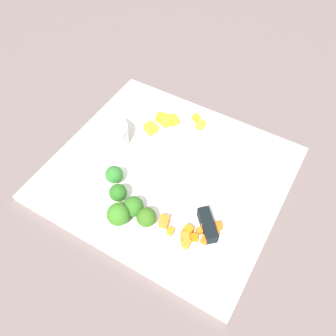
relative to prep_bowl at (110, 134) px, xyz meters
name	(u,v)px	position (x,y,z in m)	size (l,w,h in m)	color
ground_plane	(168,175)	(-0.14, 0.01, -0.03)	(4.00, 4.00, 0.00)	#6A5C59
cutting_board	(168,173)	(-0.14, 0.01, -0.03)	(0.43, 0.38, 0.01)	white
prep_bowl	(110,134)	(0.00, 0.00, 0.00)	(0.08, 0.08, 0.04)	#B7BFC0
chef_knife	(195,189)	(-0.20, 0.02, -0.01)	(0.24, 0.26, 0.02)	silver
carrot_dice_0	(186,243)	(-0.24, 0.12, -0.02)	(0.01, 0.01, 0.01)	orange
carrot_dice_1	(194,238)	(-0.25, 0.11, -0.02)	(0.01, 0.01, 0.01)	orange
carrot_dice_2	(200,231)	(-0.25, 0.09, -0.02)	(0.01, 0.01, 0.01)	orange
carrot_dice_3	(188,230)	(-0.23, 0.10, -0.01)	(0.01, 0.01, 0.01)	orange
carrot_dice_4	(207,225)	(-0.26, 0.08, -0.01)	(0.02, 0.02, 0.02)	orange
carrot_dice_5	(170,231)	(-0.21, 0.12, -0.02)	(0.01, 0.01, 0.01)	orange
carrot_dice_6	(185,236)	(-0.23, 0.11, -0.02)	(0.01, 0.02, 0.01)	orange
carrot_dice_7	(164,221)	(-0.19, 0.11, -0.01)	(0.02, 0.02, 0.02)	orange
carrot_dice_8	(219,226)	(-0.27, 0.07, -0.02)	(0.01, 0.01, 0.01)	orange
carrot_dice_9	(216,231)	(-0.27, 0.08, -0.02)	(0.01, 0.01, 0.01)	orange
carrot_dice_10	(205,240)	(-0.26, 0.10, -0.02)	(0.01, 0.01, 0.01)	orange
pepper_dice_0	(151,128)	(-0.05, -0.07, -0.01)	(0.02, 0.02, 0.02)	yellow
pepper_dice_1	(166,122)	(-0.07, -0.10, -0.01)	(0.02, 0.02, 0.02)	yellow
pepper_dice_2	(173,120)	(-0.08, -0.11, -0.01)	(0.02, 0.02, 0.02)	yellow
pepper_dice_3	(196,118)	(-0.12, -0.14, -0.01)	(0.01, 0.01, 0.01)	yellow
pepper_dice_4	(162,118)	(-0.06, -0.10, -0.01)	(0.02, 0.02, 0.02)	yellow
pepper_dice_5	(201,125)	(-0.14, -0.13, -0.01)	(0.02, 0.01, 0.01)	yellow
broccoli_floret_0	(146,217)	(-0.16, 0.12, 0.00)	(0.03, 0.03, 0.04)	#80B25B
broccoli_floret_1	(133,207)	(-0.13, 0.11, 0.00)	(0.04, 0.04, 0.04)	#90BF5D
broccoli_floret_2	(114,175)	(-0.07, 0.08, 0.00)	(0.03, 0.03, 0.04)	#8CB957
broccoli_floret_3	(118,193)	(-0.10, 0.11, 0.00)	(0.03, 0.03, 0.04)	#92B854
broccoli_floret_4	(118,214)	(-0.12, 0.14, 0.00)	(0.04, 0.04, 0.04)	#8BC25D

